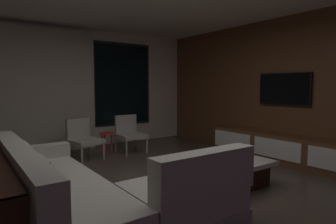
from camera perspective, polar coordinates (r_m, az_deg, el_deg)
name	(u,v)px	position (r m, az deg, el deg)	size (l,w,h in m)	color
floor	(162,199)	(3.78, -1.26, -16.64)	(9.20, 9.20, 0.00)	#473D33
back_wall_with_window	(67,89)	(6.79, -19.31, 4.31)	(6.60, 0.30, 2.70)	beige
media_wall	(300,89)	(5.82, 24.47, 4.13)	(0.12, 7.80, 2.70)	brown
sectional_couch	(90,196)	(3.17, -15.16, -15.57)	(1.98, 2.50, 0.82)	gray
coffee_table	(219,170)	(4.34, 10.07, -11.20)	(1.16, 1.16, 0.36)	black
book_stack_on_coffee_table	(232,156)	(4.38, 12.42, -8.42)	(0.27, 0.18, 0.05)	#AB3363
accent_chair_near_window	(129,132)	(6.25, -7.66, -3.85)	(0.54, 0.56, 0.78)	#B2ADA0
accent_chair_by_curtain	(82,137)	(5.80, -16.46, -4.71)	(0.66, 0.67, 0.78)	#B2ADA0
side_stool	(107,137)	(6.04, -11.98, -4.80)	(0.32, 0.32, 0.46)	red
media_console	(286,150)	(5.71, 22.16, -6.89)	(0.46, 3.10, 0.52)	brown
mounted_tv	(284,89)	(5.86, 21.82, 4.23)	(0.05, 1.05, 0.61)	black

